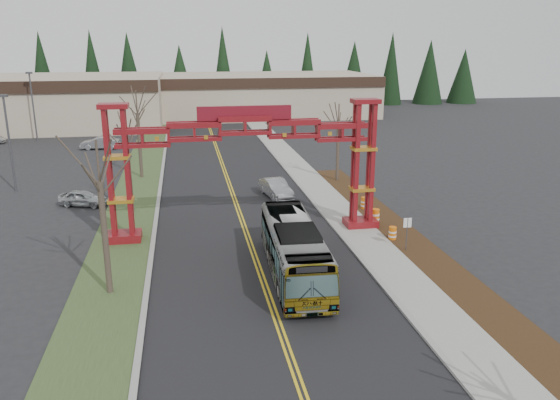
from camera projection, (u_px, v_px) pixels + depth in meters
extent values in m
plane|color=black|center=(305.00, 399.00, 19.82)|extent=(200.00, 200.00, 0.00)
cube|color=black|center=(236.00, 205.00, 43.45)|extent=(12.00, 110.00, 0.02)
cube|color=gold|center=(235.00, 204.00, 43.42)|extent=(0.12, 100.00, 0.01)
cube|color=gold|center=(238.00, 204.00, 43.47)|extent=(0.12, 100.00, 0.01)
cube|color=gray|center=(312.00, 200.00, 44.46)|extent=(0.30, 110.00, 0.15)
cube|color=gray|center=(329.00, 199.00, 44.71)|extent=(2.60, 110.00, 0.14)
cube|color=#321F10|center=(441.00, 269.00, 30.97)|extent=(2.60, 50.00, 0.12)
cube|color=#364824|center=(133.00, 209.00, 42.10)|extent=(4.00, 110.00, 0.08)
cube|color=gray|center=(158.00, 208.00, 42.40)|extent=(0.30, 110.00, 0.15)
cube|color=maroon|center=(124.00, 237.00, 35.41)|extent=(2.20, 1.60, 0.60)
cube|color=maroon|center=(109.00, 174.00, 33.78)|extent=(0.28, 0.28, 8.00)
cube|color=maroon|center=(127.00, 173.00, 33.97)|extent=(0.28, 0.28, 8.00)
cube|color=maroon|center=(110.00, 172.00, 34.44)|extent=(0.28, 0.28, 8.00)
cube|color=maroon|center=(128.00, 171.00, 34.63)|extent=(0.28, 0.28, 8.00)
cube|color=orange|center=(121.00, 200.00, 34.71)|extent=(1.60, 1.10, 0.22)
cube|color=orange|center=(117.00, 157.00, 33.93)|extent=(1.60, 1.10, 0.22)
cube|color=maroon|center=(113.00, 106.00, 33.05)|extent=(1.80, 1.20, 0.30)
cube|color=maroon|center=(360.00, 223.00, 38.09)|extent=(2.20, 1.60, 0.60)
cube|color=maroon|center=(357.00, 164.00, 36.47)|extent=(0.28, 0.28, 8.00)
cube|color=maroon|center=(372.00, 164.00, 36.65)|extent=(0.28, 0.28, 8.00)
cube|color=maroon|center=(354.00, 162.00, 37.13)|extent=(0.28, 0.28, 8.00)
cube|color=maroon|center=(369.00, 162.00, 37.32)|extent=(0.28, 0.28, 8.00)
cube|color=orange|center=(362.00, 189.00, 37.40)|extent=(1.60, 1.10, 0.22)
cube|color=orange|center=(364.00, 148.00, 36.61)|extent=(1.60, 1.10, 0.22)
cube|color=maroon|center=(366.00, 101.00, 35.73)|extent=(1.80, 1.20, 0.30)
cube|color=maroon|center=(245.00, 123.00, 34.74)|extent=(16.00, 0.90, 1.00)
cube|color=maroon|center=(245.00, 137.00, 34.99)|extent=(16.00, 0.90, 0.60)
cube|color=maroon|center=(244.00, 113.00, 34.56)|extent=(6.00, 0.25, 0.90)
cube|color=tan|center=(5.00, 102.00, 81.80)|extent=(46.00, 22.00, 7.50)
cube|color=tan|center=(262.00, 95.00, 96.15)|extent=(38.00, 20.00, 7.00)
cube|color=black|center=(271.00, 83.00, 85.85)|extent=(38.00, 0.40, 1.60)
cone|color=black|center=(39.00, 76.00, 100.02)|extent=(5.60, 5.60, 13.00)
cylinder|color=#382D26|center=(43.00, 107.00, 101.61)|extent=(0.80, 0.80, 1.60)
cone|color=black|center=(87.00, 75.00, 101.45)|extent=(5.60, 5.60, 13.00)
cylinder|color=#382D26|center=(90.00, 106.00, 103.04)|extent=(0.80, 0.80, 1.60)
cone|color=black|center=(134.00, 75.00, 102.88)|extent=(5.60, 5.60, 13.00)
cylinder|color=#382D26|center=(137.00, 105.00, 104.47)|extent=(0.80, 0.80, 1.60)
cone|color=black|center=(180.00, 74.00, 104.30)|extent=(5.60, 5.60, 13.00)
cylinder|color=#382D26|center=(182.00, 104.00, 105.90)|extent=(0.80, 0.80, 1.60)
cone|color=black|center=(225.00, 74.00, 105.73)|extent=(5.60, 5.60, 13.00)
cylinder|color=#382D26|center=(225.00, 103.00, 107.32)|extent=(0.80, 0.80, 1.60)
cone|color=black|center=(268.00, 73.00, 107.16)|extent=(5.60, 5.60, 13.00)
cylinder|color=#382D26|center=(268.00, 103.00, 108.75)|extent=(0.80, 0.80, 1.60)
cone|color=black|center=(310.00, 73.00, 108.59)|extent=(5.60, 5.60, 13.00)
cylinder|color=#382D26|center=(309.00, 102.00, 110.18)|extent=(0.80, 0.80, 1.60)
cone|color=black|center=(351.00, 72.00, 110.01)|extent=(5.60, 5.60, 13.00)
cylinder|color=#382D26|center=(350.00, 101.00, 111.61)|extent=(0.80, 0.80, 1.60)
cone|color=black|center=(391.00, 72.00, 111.44)|extent=(5.60, 5.60, 13.00)
cylinder|color=#382D26|center=(389.00, 100.00, 113.03)|extent=(0.80, 0.80, 1.60)
cone|color=black|center=(430.00, 72.00, 112.87)|extent=(5.60, 5.60, 13.00)
cylinder|color=#382D26|center=(428.00, 100.00, 114.46)|extent=(0.80, 0.80, 1.60)
cone|color=black|center=(468.00, 71.00, 114.30)|extent=(5.60, 5.60, 13.00)
cylinder|color=#382D26|center=(465.00, 99.00, 115.89)|extent=(0.80, 0.80, 1.60)
imported|color=#A9AAB1|center=(294.00, 250.00, 29.93)|extent=(3.05, 11.01, 3.04)
imported|color=#A5A8AD|center=(276.00, 188.00, 45.44)|extent=(2.38, 4.74, 1.49)
imported|color=#B0B4B8|center=(83.00, 198.00, 42.99)|extent=(4.05, 2.63, 1.28)
imported|color=#98999F|center=(100.00, 143.00, 65.80)|extent=(4.63, 1.81, 1.50)
cylinder|color=#382D26|center=(105.00, 239.00, 27.34)|extent=(0.31, 0.31, 5.97)
cylinder|color=#382D26|center=(98.00, 162.00, 26.23)|extent=(0.12, 0.12, 2.13)
cylinder|color=#382D26|center=(130.00, 177.00, 40.75)|extent=(0.30, 0.30, 5.54)
cylinder|color=#382D26|center=(126.00, 128.00, 39.71)|extent=(0.11, 0.11, 2.03)
cylinder|color=#382D26|center=(140.00, 146.00, 51.25)|extent=(0.32, 0.32, 6.14)
cylinder|color=#382D26|center=(137.00, 102.00, 50.12)|extent=(0.12, 0.12, 2.17)
cylinder|color=#382D26|center=(338.00, 154.00, 50.12)|extent=(0.30, 0.30, 5.18)
cylinder|color=#382D26|center=(339.00, 115.00, 49.13)|extent=(0.11, 0.11, 2.06)
cylinder|color=#3F3F44|center=(10.00, 145.00, 46.20)|extent=(0.18, 0.18, 8.11)
cube|color=#3F3F44|center=(3.00, 96.00, 45.04)|extent=(0.72, 0.36, 0.23)
cylinder|color=#3F3F44|center=(33.00, 108.00, 70.42)|extent=(0.19, 0.19, 8.59)
cube|color=#3F3F44|center=(29.00, 73.00, 69.20)|extent=(0.76, 0.38, 0.24)
cylinder|color=#3F3F44|center=(407.00, 235.00, 33.42)|extent=(0.06, 0.06, 2.19)
cube|color=white|center=(408.00, 223.00, 33.19)|extent=(0.50, 0.07, 0.60)
cylinder|color=orange|center=(392.00, 234.00, 35.47)|extent=(0.49, 0.49, 0.95)
cylinder|color=white|center=(393.00, 232.00, 35.43)|extent=(0.51, 0.51, 0.11)
cylinder|color=white|center=(392.00, 236.00, 35.51)|extent=(0.51, 0.51, 0.11)
cylinder|color=orange|center=(375.00, 217.00, 38.70)|extent=(0.58, 0.58, 1.11)
cylinder|color=white|center=(375.00, 214.00, 38.65)|extent=(0.60, 0.60, 0.13)
cylinder|color=white|center=(375.00, 219.00, 38.74)|extent=(0.60, 0.60, 0.13)
cylinder|color=orange|center=(364.00, 203.00, 42.02)|extent=(0.52, 0.52, 1.00)
cylinder|color=white|center=(364.00, 202.00, 41.98)|extent=(0.54, 0.54, 0.12)
cylinder|color=white|center=(364.00, 205.00, 42.06)|extent=(0.54, 0.54, 0.12)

